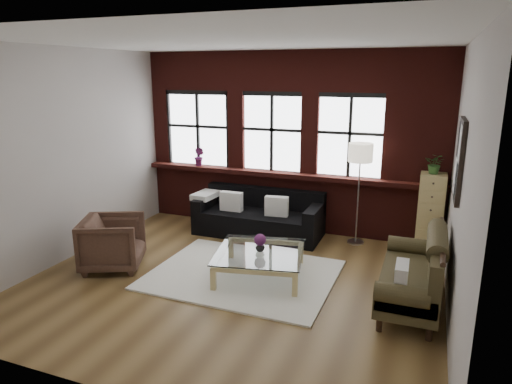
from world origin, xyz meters
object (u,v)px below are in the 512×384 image
(vase, at_px, (260,247))
(drawer_chest, at_px, (430,213))
(armchair, at_px, (113,243))
(floor_lamp, at_px, (358,190))
(vintage_settee, at_px, (410,269))
(dark_sofa, at_px, (258,213))
(coffee_table, at_px, (260,264))

(vase, bearing_deg, drawer_chest, 41.13)
(armchair, bearing_deg, drawer_chest, -85.90)
(vase, height_order, floor_lamp, floor_lamp)
(floor_lamp, bearing_deg, vase, -119.65)
(vase, bearing_deg, armchair, -167.67)
(vase, relative_size, drawer_chest, 0.11)
(vase, xyz_separation_m, drawer_chest, (2.19, 1.92, 0.18))
(drawer_chest, bearing_deg, vase, -138.87)
(vintage_settee, bearing_deg, vase, 177.94)
(vintage_settee, bearing_deg, dark_sofa, 147.22)
(armchair, height_order, floor_lamp, floor_lamp)
(dark_sofa, height_order, floor_lamp, floor_lamp)
(dark_sofa, distance_m, coffee_table, 1.77)
(dark_sofa, distance_m, armchair, 2.59)
(dark_sofa, relative_size, floor_lamp, 1.20)
(armchair, height_order, coffee_table, armchair)
(vase, distance_m, floor_lamp, 2.18)
(vase, distance_m, drawer_chest, 2.92)
(dark_sofa, xyz_separation_m, coffee_table, (0.65, -1.64, -0.21))
(floor_lamp, bearing_deg, dark_sofa, -173.03)
(dark_sofa, height_order, drawer_chest, drawer_chest)
(coffee_table, bearing_deg, vase, 180.00)
(armchair, xyz_separation_m, coffee_table, (2.15, 0.47, -0.20))
(vintage_settee, height_order, coffee_table, vintage_settee)
(vintage_settee, height_order, armchair, vintage_settee)
(coffee_table, bearing_deg, dark_sofa, 111.56)
(armchair, relative_size, coffee_table, 0.71)
(coffee_table, height_order, floor_lamp, floor_lamp)
(armchair, height_order, drawer_chest, drawer_chest)
(coffee_table, relative_size, drawer_chest, 0.94)
(dark_sofa, bearing_deg, drawer_chest, 5.58)
(vintage_settee, distance_m, coffee_table, 2.03)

